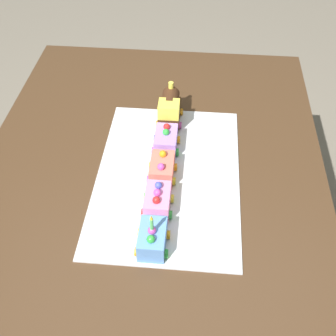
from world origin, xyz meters
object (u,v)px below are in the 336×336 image
object	(u,v)px
cake_car_tanker_coral	(162,169)
cake_car_caboose_sky_blue	(152,239)
cake_locomotive	(170,109)
cake_car_flatbed_lavender	(166,141)
dining_table	(150,204)
birthday_candle	(152,222)
cake_car_hopper_bubblegum	(158,201)

from	to	relation	value
cake_car_tanker_coral	cake_car_caboose_sky_blue	bearing A→B (deg)	0.00
cake_locomotive	cake_car_tanker_coral	distance (m)	0.25
cake_car_flatbed_lavender	cake_car_caboose_sky_blue	size ratio (longest dim) A/B	1.00
cake_car_flatbed_lavender	cake_car_caboose_sky_blue	xyz separation A→B (m)	(0.36, 0.00, 0.00)
dining_table	cake_locomotive	bearing A→B (deg)	172.25
dining_table	birthday_candle	bearing A→B (deg)	8.90
cake_car_tanker_coral	birthday_candle	xyz separation A→B (m)	(0.24, -0.00, 0.07)
cake_locomotive	birthday_candle	size ratio (longest dim) A/B	2.94
dining_table	cake_car_hopper_bubblegum	bearing A→B (deg)	18.51
cake_car_tanker_coral	cake_car_hopper_bubblegum	xyz separation A→B (m)	(0.12, 0.00, 0.00)
cake_locomotive	birthday_candle	world-z (taller)	birthday_candle
cake_car_hopper_bubblegum	cake_car_caboose_sky_blue	size ratio (longest dim) A/B	1.00
dining_table	cake_locomotive	size ratio (longest dim) A/B	10.00
cake_locomotive	cake_car_caboose_sky_blue	bearing A→B (deg)	0.00
cake_car_tanker_coral	birthday_candle	world-z (taller)	birthday_candle
cake_car_tanker_coral	cake_locomotive	bearing A→B (deg)	-180.00
cake_car_flatbed_lavender	cake_car_caboose_sky_blue	distance (m)	0.36
cake_locomotive	dining_table	bearing A→B (deg)	-7.75
dining_table	birthday_candle	world-z (taller)	birthday_candle
dining_table	cake_car_tanker_coral	distance (m)	0.14
cake_locomotive	cake_car_hopper_bubblegum	size ratio (longest dim) A/B	1.40
cake_car_tanker_coral	cake_car_hopper_bubblegum	world-z (taller)	same
cake_car_tanker_coral	dining_table	bearing A→B (deg)	-70.54
dining_table	cake_car_flatbed_lavender	size ratio (longest dim) A/B	14.00
dining_table	cake_car_flatbed_lavender	bearing A→B (deg)	164.91
cake_car_flatbed_lavender	cake_car_hopper_bubblegum	size ratio (longest dim) A/B	1.00
cake_car_flatbed_lavender	cake_car_tanker_coral	bearing A→B (deg)	0.00
birthday_candle	cake_locomotive	bearing A→B (deg)	-180.00
cake_car_caboose_sky_blue	cake_car_tanker_coral	bearing A→B (deg)	180.00
dining_table	cake_locomotive	world-z (taller)	cake_locomotive
dining_table	cake_car_caboose_sky_blue	distance (m)	0.27
cake_car_flatbed_lavender	birthday_candle	xyz separation A→B (m)	(0.36, -0.00, 0.07)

